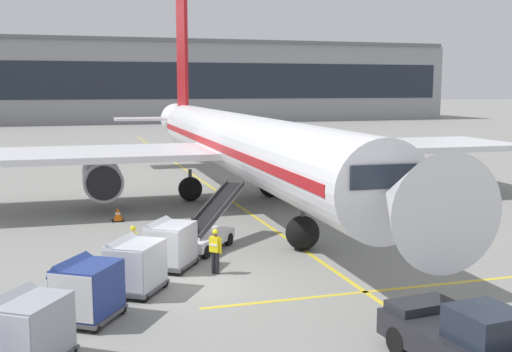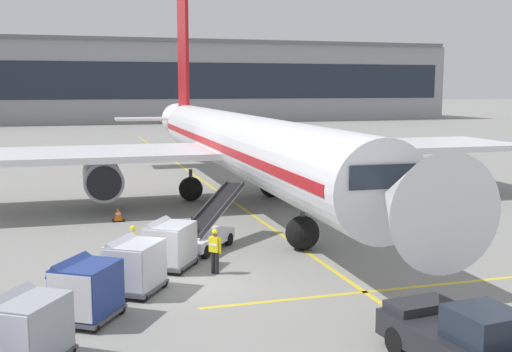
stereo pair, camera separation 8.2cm
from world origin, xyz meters
name	(u,v)px [view 1 (the left image)]	position (x,y,z in m)	size (l,w,h in m)	color
ground_plane	(199,285)	(0.00, 0.00, 0.00)	(600.00, 600.00, 0.00)	gray
parked_airplane	(235,143)	(5.53, 15.92, 3.66)	(37.34, 46.87, 15.75)	white
belt_loader	(205,231)	(1.29, 5.09, 0.81)	(4.35, 5.08, 2.58)	silver
baggage_cart_lead	(170,244)	(-0.66, 2.45, 1.00)	(2.43, 2.72, 1.91)	#515156
baggage_cart_second	(135,265)	(-2.29, -0.15, 1.00)	(2.43, 2.72, 1.91)	#515156
baggage_cart_third	(87,289)	(-3.96, -2.42, 1.00)	(2.43, 2.72, 1.91)	#515156
baggage_cart_fourth	(27,329)	(-5.50, -5.25, 1.00)	(2.43, 2.72, 1.91)	#515156
pushback_tug	(464,339)	(4.93, -8.66, 0.83)	(2.59, 4.61, 1.83)	#232328
ground_crew_by_loader	(134,244)	(-2.03, 2.71, 1.00)	(0.34, 0.55, 1.74)	black
ground_crew_by_carts	(215,248)	(0.88, 1.24, 1.00)	(0.43, 0.45, 1.74)	black
safety_cone_engine_keepout	(118,215)	(-1.91, 12.04, 0.35)	(0.64, 0.64, 0.72)	black
apron_guidance_line_lead_in	(236,204)	(5.37, 14.99, 0.00)	(0.20, 110.00, 0.01)	yellow
apron_guidance_line_stop_bar	(369,291)	(5.52, -2.38, 0.00)	(12.00, 0.20, 0.01)	yellow
terminal_building	(105,81)	(3.58, 111.60, 8.19)	(145.13, 18.44, 16.49)	#939399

